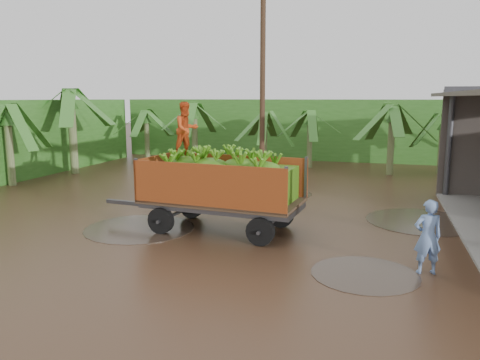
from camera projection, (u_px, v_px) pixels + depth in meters
name	position (u px, v px, depth m)	size (l,w,h in m)	color
ground	(277.00, 224.00, 13.86)	(100.00, 100.00, 0.00)	black
hedge_north	(300.00, 129.00, 29.21)	(22.00, 3.00, 3.60)	#2D661E
banana_trailer	(221.00, 184.00, 13.03)	(6.16, 2.49, 3.59)	#B64B1A
man_blue	(428.00, 237.00, 9.85)	(0.59, 0.39, 1.61)	#6988BF
utility_pole	(263.00, 83.00, 20.78)	(1.20, 0.24, 8.63)	#47301E
banana_plants	(185.00, 142.00, 21.34)	(23.93, 20.33, 4.31)	#2D661E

